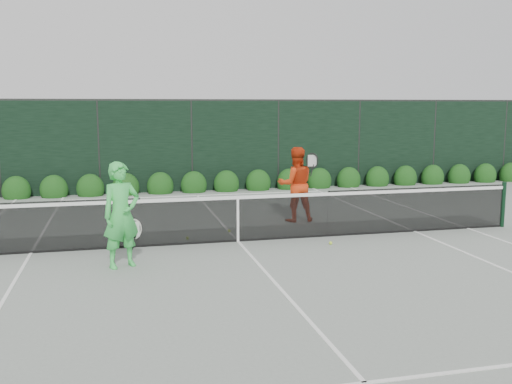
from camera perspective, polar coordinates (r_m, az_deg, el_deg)
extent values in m
plane|color=gray|center=(12.09, -1.82, -4.98)|extent=(80.00, 80.00, 0.00)
cylinder|color=#11331D|center=(14.66, 23.48, -1.15)|extent=(0.10, 0.10, 1.07)
cube|color=black|center=(11.87, -22.12, -3.36)|extent=(4.40, 0.01, 1.02)
cube|color=black|center=(11.98, -1.83, -2.75)|extent=(4.00, 0.01, 0.96)
cube|color=black|center=(13.46, 15.97, -1.70)|extent=(4.40, 0.01, 1.02)
cube|color=white|center=(11.90, -1.84, -0.56)|extent=(12.80, 0.03, 0.07)
cube|color=black|center=(12.08, -1.82, -4.89)|extent=(12.80, 0.02, 0.04)
cube|color=white|center=(11.99, -1.83, -2.85)|extent=(0.05, 0.03, 0.91)
imported|color=#3CCE54|center=(10.31, -13.31, -2.24)|extent=(0.81, 0.69, 1.88)
torus|color=beige|center=(10.46, -12.16, -3.66)|extent=(0.30, 0.08, 0.30)
cylinder|color=black|center=(10.52, -12.12, -4.93)|extent=(0.10, 0.03, 0.30)
imported|color=red|center=(14.07, 3.99, 0.76)|extent=(0.94, 0.76, 1.84)
torus|color=black|center=(13.92, 5.64, 3.14)|extent=(0.28, 0.16, 0.30)
cylinder|color=black|center=(13.95, 5.63, 2.16)|extent=(0.10, 0.03, 0.30)
cube|color=white|center=(14.23, 20.40, -3.42)|extent=(0.06, 23.77, 0.01)
cube|color=white|center=(11.97, -21.58, -5.70)|extent=(0.06, 23.77, 0.01)
cube|color=white|center=(13.52, 15.56, -3.81)|extent=(0.06, 23.77, 0.01)
cube|color=white|center=(23.68, -7.71, 1.67)|extent=(11.03, 0.06, 0.01)
cube|color=white|center=(18.28, -5.92, -0.35)|extent=(8.23, 0.06, 0.01)
cube|color=white|center=(6.31, 10.81, -18.25)|extent=(8.23, 0.06, 0.01)
cube|color=white|center=(12.09, -1.82, -4.95)|extent=(0.06, 12.80, 0.01)
cube|color=black|center=(19.20, -6.44, 4.56)|extent=(32.00, 0.06, 3.00)
cube|color=#262826|center=(19.15, -6.51, 9.13)|extent=(32.00, 0.06, 0.06)
cylinder|color=#262826|center=(19.06, -15.44, 4.28)|extent=(0.08, 0.08, 3.00)
cylinder|color=#262826|center=(19.20, -6.44, 4.56)|extent=(0.08, 0.08, 3.00)
cylinder|color=#262826|center=(19.80, 2.24, 4.73)|extent=(0.08, 0.08, 3.00)
cylinder|color=#262826|center=(20.82, 10.24, 4.79)|extent=(0.08, 0.08, 3.00)
cylinder|color=#262826|center=(22.20, 17.37, 4.77)|extent=(0.08, 0.08, 3.00)
cylinder|color=#262826|center=(23.87, 23.58, 4.69)|extent=(0.08, 0.08, 3.00)
ellipsoid|color=#10390F|center=(19.09, -22.84, 0.09)|extent=(0.86, 0.65, 0.94)
ellipsoid|color=#10390F|center=(18.94, -19.56, 0.21)|extent=(0.86, 0.65, 0.94)
ellipsoid|color=#10390F|center=(18.86, -16.23, 0.33)|extent=(0.86, 0.65, 0.94)
ellipsoid|color=#10390F|center=(18.83, -12.89, 0.45)|extent=(0.86, 0.65, 0.94)
ellipsoid|color=#10390F|center=(18.88, -9.55, 0.57)|extent=(0.86, 0.65, 0.94)
ellipsoid|color=#10390F|center=(18.98, -6.24, 0.68)|extent=(0.86, 0.65, 0.94)
ellipsoid|color=#10390F|center=(19.15, -2.97, 0.79)|extent=(0.86, 0.65, 0.94)
ellipsoid|color=#10390F|center=(19.38, 0.22, 0.90)|extent=(0.86, 0.65, 0.94)
ellipsoid|color=#10390F|center=(19.67, 3.34, 1.00)|extent=(0.86, 0.65, 0.94)
ellipsoid|color=#10390F|center=(20.02, 6.35, 1.09)|extent=(0.86, 0.65, 0.94)
ellipsoid|color=#10390F|center=(20.42, 9.25, 1.18)|extent=(0.86, 0.65, 0.94)
ellipsoid|color=#10390F|center=(20.87, 12.04, 1.26)|extent=(0.86, 0.65, 0.94)
ellipsoid|color=#10390F|center=(21.37, 14.70, 1.33)|extent=(0.86, 0.65, 0.94)
ellipsoid|color=#10390F|center=(21.91, 17.24, 1.40)|extent=(0.86, 0.65, 0.94)
ellipsoid|color=#10390F|center=(22.49, 19.65, 1.46)|extent=(0.86, 0.65, 0.94)
ellipsoid|color=#10390F|center=(23.11, 21.93, 1.52)|extent=(0.86, 0.65, 0.94)
ellipsoid|color=#10390F|center=(23.76, 24.10, 1.57)|extent=(0.86, 0.65, 0.94)
sphere|color=#C6F436|center=(11.92, 7.48, -5.07)|extent=(0.07, 0.07, 0.07)
sphere|color=#C6F436|center=(12.95, -2.69, -3.91)|extent=(0.07, 0.07, 0.07)
sphere|color=#C6F436|center=(12.35, -6.87, -4.58)|extent=(0.07, 0.07, 0.07)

